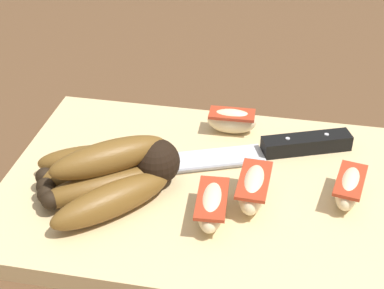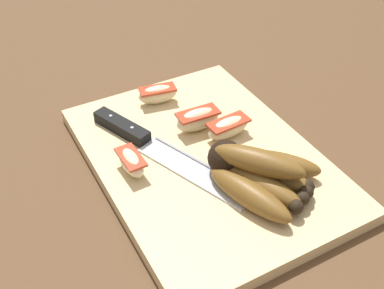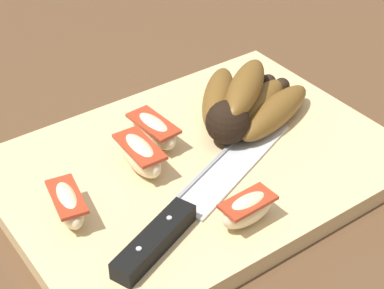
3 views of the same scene
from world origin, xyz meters
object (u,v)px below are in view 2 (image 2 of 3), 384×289
(chefs_knife, at_px, (146,141))
(apple_wedge_middle, at_px, (198,119))
(apple_wedge_near, at_px, (228,127))
(apple_wedge_far, at_px, (131,162))
(banana_bunch, at_px, (257,173))
(apple_wedge_extra, at_px, (158,94))

(chefs_knife, relative_size, apple_wedge_middle, 3.89)
(chefs_knife, distance_m, apple_wedge_middle, 0.08)
(apple_wedge_near, distance_m, apple_wedge_far, 0.15)
(banana_bunch, relative_size, chefs_knife, 0.57)
(apple_wedge_near, xyz_separation_m, apple_wedge_far, (0.00, -0.15, -0.00))
(banana_bunch, height_order, apple_wedge_far, banana_bunch)
(chefs_knife, xyz_separation_m, apple_wedge_middle, (0.00, 0.08, 0.01))
(apple_wedge_extra, bearing_deg, chefs_knife, -35.13)
(banana_bunch, distance_m, apple_wedge_near, 0.11)
(apple_wedge_near, bearing_deg, apple_wedge_extra, -157.61)
(apple_wedge_far, height_order, apple_wedge_extra, same)
(apple_wedge_near, bearing_deg, apple_wedge_far, -89.21)
(chefs_knife, height_order, apple_wedge_extra, apple_wedge_extra)
(apple_wedge_near, distance_m, apple_wedge_extra, 0.14)
(apple_wedge_middle, distance_m, apple_wedge_extra, 0.09)
(apple_wedge_middle, distance_m, apple_wedge_far, 0.13)
(chefs_knife, distance_m, apple_wedge_far, 0.06)
(apple_wedge_extra, bearing_deg, banana_bunch, 7.33)
(banana_bunch, height_order, apple_wedge_near, banana_bunch)
(banana_bunch, bearing_deg, chefs_knife, -147.73)
(chefs_knife, bearing_deg, apple_wedge_middle, 87.44)
(banana_bunch, xyz_separation_m, apple_wedge_far, (-0.10, -0.13, -0.01))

